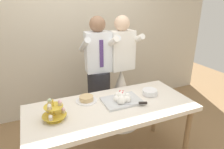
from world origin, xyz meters
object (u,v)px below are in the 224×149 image
(dessert_table, at_px, (111,112))
(person_groom, at_px, (99,83))
(round_cake, at_px, (86,99))
(cupcake_stand, at_px, (54,112))
(person_bride, at_px, (121,90))
(plate_stack, at_px, (150,92))
(main_cake_tray, at_px, (122,98))

(dessert_table, relative_size, person_groom, 1.08)
(dessert_table, height_order, round_cake, round_cake)
(cupcake_stand, relative_size, person_groom, 0.14)
(cupcake_stand, xyz_separation_m, person_bride, (1.04, 0.70, -0.27))
(round_cake, xyz_separation_m, person_bride, (0.66, 0.47, -0.22))
(plate_stack, bearing_deg, cupcake_stand, -176.00)
(cupcake_stand, xyz_separation_m, plate_stack, (1.13, 0.08, -0.05))
(plate_stack, xyz_separation_m, person_bride, (-0.08, 0.62, -0.23))
(person_groom, xyz_separation_m, person_bride, (0.33, -0.04, -0.16))
(cupcake_stand, height_order, round_cake, cupcake_stand)
(dessert_table, height_order, main_cake_tray, main_cake_tray)
(dessert_table, distance_m, cupcake_stand, 0.62)
(round_cake, height_order, person_bride, person_bride)
(person_bride, bearing_deg, dessert_table, -123.13)
(plate_stack, bearing_deg, round_cake, 168.38)
(dessert_table, height_order, person_bride, person_bride)
(cupcake_stand, distance_m, person_groom, 1.03)
(person_groom, bearing_deg, main_cake_tray, -87.66)
(person_groom, distance_m, person_bride, 0.37)
(main_cake_tray, distance_m, round_cake, 0.40)
(cupcake_stand, height_order, plate_stack, cupcake_stand)
(round_cake, height_order, person_groom, person_groom)
(dessert_table, xyz_separation_m, person_groom, (0.12, 0.72, 0.05))
(person_bride, bearing_deg, main_cake_tray, -115.02)
(person_groom, bearing_deg, round_cake, -123.16)
(plate_stack, distance_m, person_groom, 0.78)
(cupcake_stand, relative_size, person_bride, 0.14)
(cupcake_stand, relative_size, plate_stack, 1.26)
(main_cake_tray, xyz_separation_m, person_bride, (0.30, 0.65, -0.23))
(main_cake_tray, height_order, person_groom, person_groom)
(dessert_table, xyz_separation_m, person_bride, (0.45, 0.69, -0.12))
(round_cake, bearing_deg, main_cake_tray, -26.24)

